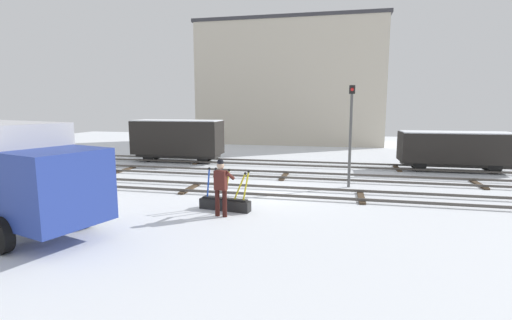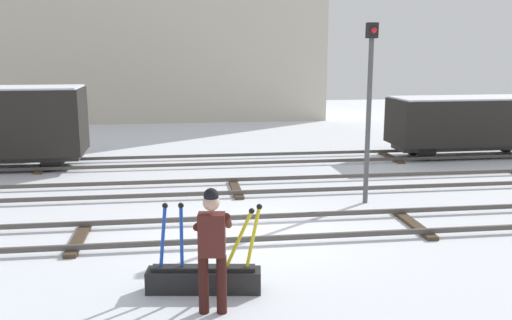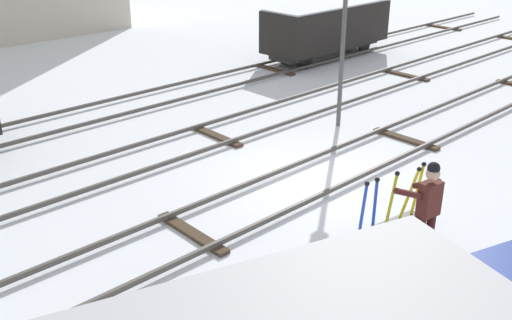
{
  "view_description": "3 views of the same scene",
  "coord_description": "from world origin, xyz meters",
  "px_view_note": "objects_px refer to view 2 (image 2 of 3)",
  "views": [
    {
      "loc": [
        2.59,
        -14.54,
        3.57
      ],
      "look_at": [
        -1.07,
        1.96,
        1.07
      ],
      "focal_mm": 26.18,
      "sensor_mm": 36.0,
      "label": 1
    },
    {
      "loc": [
        -1.41,
        -10.77,
        3.75
      ],
      "look_at": [
        0.4,
        2.44,
        1.06
      ],
      "focal_mm": 38.3,
      "sensor_mm": 36.0,
      "label": 2
    },
    {
      "loc": [
        -9.17,
        -7.85,
        5.8
      ],
      "look_at": [
        -1.6,
        0.28,
        0.89
      ],
      "focal_mm": 41.24,
      "sensor_mm": 36.0,
      "label": 3
    }
  ],
  "objects_px": {
    "rail_worker": "(212,242)",
    "signal_post": "(369,97)",
    "switch_lever_frame": "(204,276)",
    "freight_car_back_track": "(470,122)"
  },
  "relations": [
    {
      "from": "switch_lever_frame",
      "to": "freight_car_back_track",
      "type": "relative_size",
      "value": 0.32
    },
    {
      "from": "switch_lever_frame",
      "to": "signal_post",
      "type": "height_order",
      "value": "signal_post"
    },
    {
      "from": "rail_worker",
      "to": "signal_post",
      "type": "xyz_separation_m",
      "value": [
        4.12,
        5.31,
        1.58
      ]
    },
    {
      "from": "switch_lever_frame",
      "to": "rail_worker",
      "type": "distance_m",
      "value": 1.09
    },
    {
      "from": "signal_post",
      "to": "freight_car_back_track",
      "type": "bearing_deg",
      "value": 43.46
    },
    {
      "from": "switch_lever_frame",
      "to": "signal_post",
      "type": "bearing_deg",
      "value": 55.38
    },
    {
      "from": "rail_worker",
      "to": "signal_post",
      "type": "bearing_deg",
      "value": 60.09
    },
    {
      "from": "signal_post",
      "to": "freight_car_back_track",
      "type": "xyz_separation_m",
      "value": [
        5.66,
        5.36,
        -1.4
      ]
    },
    {
      "from": "rail_worker",
      "to": "freight_car_back_track",
      "type": "xyz_separation_m",
      "value": [
        9.78,
        10.67,
        0.18
      ]
    },
    {
      "from": "rail_worker",
      "to": "signal_post",
      "type": "relative_size",
      "value": 0.43
    }
  ]
}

